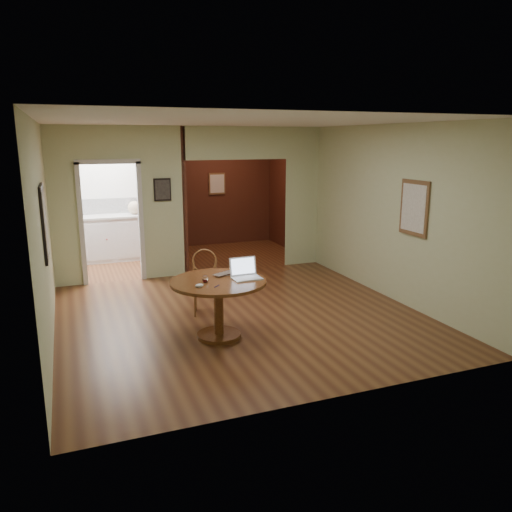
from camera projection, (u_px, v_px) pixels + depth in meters
name	position (u px, v px, depth m)	size (l,w,h in m)	color
floor	(242.00, 316.00, 7.13)	(5.00, 5.00, 0.00)	#4C2715
room_shell	(164.00, 203.00, 9.49)	(5.20, 7.50, 5.00)	white
dining_table	(218.00, 295.00, 6.26)	(1.21, 1.21, 0.75)	brown
chair	(205.00, 278.00, 7.19)	(0.49, 0.49, 0.93)	brown
open_laptop	(245.00, 273.00, 6.31)	(0.36, 0.31, 0.25)	silver
closed_laptop	(227.00, 275.00, 6.43)	(0.31, 0.20, 0.02)	#B0B0B5
mouse	(199.00, 285.00, 5.91)	(0.11, 0.06, 0.04)	silver
wine_glass	(205.00, 279.00, 6.11)	(0.08, 0.08, 0.09)	white
pen	(217.00, 286.00, 5.95)	(0.01, 0.01, 0.13)	#0C1454
kitchen_cabinet	(113.00, 238.00, 10.36)	(2.06, 0.60, 0.94)	silver
grocery_bag	(134.00, 208.00, 10.39)	(0.28, 0.24, 0.28)	#C1B18D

